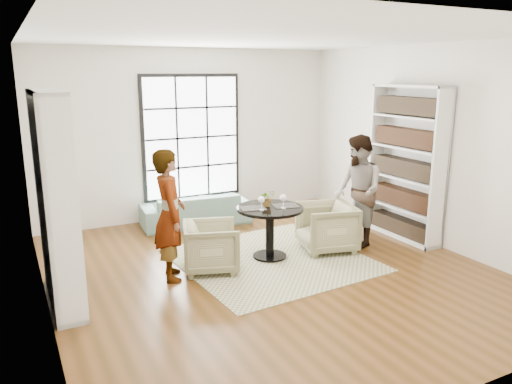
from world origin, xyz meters
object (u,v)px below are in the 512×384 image
person_right (358,191)px  armchair_left (211,247)px  person_left (170,215)px  flower_centerpiece (267,198)px  pedestal_table (270,221)px  wine_glass_left (262,200)px  sofa (196,209)px  wine_glass_right (283,198)px  armchair_right (327,227)px

person_right → armchair_left: bearing=-78.2°
person_left → flower_centerpiece: (1.45, 0.11, 0.03)m
pedestal_table → person_left: (-1.46, -0.04, 0.30)m
wine_glass_left → armchair_left: bearing=177.3°
pedestal_table → sofa: 2.06m
person_right → wine_glass_left: 1.62m
person_left → wine_glass_right: bearing=-82.6°
armchair_left → person_right: 2.41m
armchair_left → person_right: bearing=-73.6°
sofa → wine_glass_left: wine_glass_left is taller
person_left → wine_glass_left: (1.29, -0.03, 0.05)m
wine_glass_left → flower_centerpiece: 0.22m
sofa → wine_glass_left: bearing=100.0°
person_right → wine_glass_right: (-1.31, -0.02, 0.05)m
sofa → wine_glass_right: 2.28m
pedestal_table → flower_centerpiece: flower_centerpiece is taller
armchair_left → wine_glass_left: bearing=-74.7°
armchair_right → flower_centerpiece: (-0.91, 0.18, 0.51)m
sofa → flower_centerpiece: 2.06m
armchair_right → flower_centerpiece: bearing=-87.1°
person_right → pedestal_table: bearing=-80.9°
wine_glass_left → wine_glass_right: bearing=-9.7°
pedestal_table → wine_glass_left: wine_glass_left is taller
armchair_right → person_left: person_left is taller
wine_glass_right → flower_centerpiece: 0.25m
pedestal_table → sofa: (-0.37, 2.01, -0.27)m
armchair_right → wine_glass_right: bearing=-74.2°
sofa → person_left: (-1.09, -2.05, 0.57)m
armchair_right → wine_glass_right: (-0.76, -0.02, 0.54)m
armchair_right → flower_centerpiece: flower_centerpiece is taller
armchair_right → person_left: size_ratio=0.46×
sofa → armchair_right: armchair_right is taller
pedestal_table → wine_glass_right: 0.40m
sofa → person_right: person_right is taller
armchair_left → person_right: person_right is taller
person_left → wine_glass_right: person_left is taller
pedestal_table → wine_glass_left: bearing=-156.1°
pedestal_table → flower_centerpiece: 0.33m
armchair_right → person_right: 0.74m
person_left → flower_centerpiece: bearing=-74.9°
armchair_right → armchair_left: bearing=-78.1°
pedestal_table → armchair_right: bearing=-6.9°
pedestal_table → armchair_right: 0.92m
wine_glass_left → wine_glass_right: (0.31, -0.05, 0.00)m
person_left → armchair_left: bearing=-79.4°
person_right → wine_glass_right: 1.31m
pedestal_table → person_right: 1.48m
person_left → person_right: (2.91, -0.07, 0.01)m
pedestal_table → flower_centerpiece: (-0.01, 0.07, 0.32)m
pedestal_table → sofa: size_ratio=0.51×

